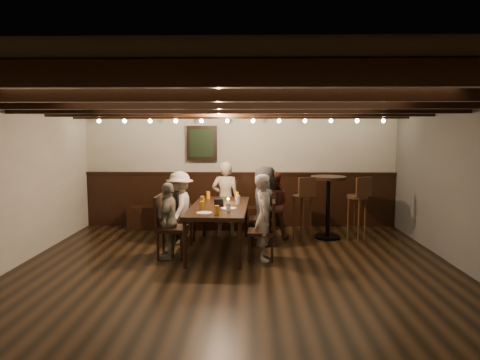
{
  "coord_description": "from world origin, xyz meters",
  "views": [
    {
      "loc": [
        0.19,
        -5.45,
        1.97
      ],
      "look_at": [
        0.03,
        1.3,
        1.22
      ],
      "focal_mm": 32.0,
      "sensor_mm": 36.0,
      "label": 1
    }
  ],
  "objects_px": {
    "dining_table": "(219,209)",
    "person_bench_centre": "(225,199)",
    "person_left_far": "(169,220)",
    "person_right_near": "(265,206)",
    "high_top_table": "(328,198)",
    "chair_right_near": "(263,228)",
    "person_right_far": "(265,217)",
    "chair_right_far": "(262,242)",
    "bar_stool_right": "(357,217)",
    "person_bench_left": "(177,206)",
    "chair_left_near": "(182,228)",
    "person_left_near": "(180,208)",
    "person_bench_right": "(273,205)",
    "bar_stool_left": "(302,217)"
  },
  "relations": [
    {
      "from": "chair_left_near",
      "to": "person_bench_left",
      "type": "distance_m",
      "value": 0.58
    },
    {
      "from": "chair_right_far",
      "to": "person_bench_centre",
      "type": "bearing_deg",
      "value": 25.62
    },
    {
      "from": "high_top_table",
      "to": "bar_stool_left",
      "type": "distance_m",
      "value": 0.63
    },
    {
      "from": "chair_left_near",
      "to": "person_bench_left",
      "type": "height_order",
      "value": "person_bench_left"
    },
    {
      "from": "bar_stool_left",
      "to": "chair_left_near",
      "type": "bearing_deg",
      "value": 166.13
    },
    {
      "from": "person_left_near",
      "to": "person_bench_centre",
      "type": "bearing_deg",
      "value": 128.66
    },
    {
      "from": "chair_right_far",
      "to": "person_right_far",
      "type": "xyz_separation_m",
      "value": [
        0.03,
        -0.0,
        0.39
      ]
    },
    {
      "from": "person_left_near",
      "to": "high_top_table",
      "type": "distance_m",
      "value": 2.73
    },
    {
      "from": "chair_right_near",
      "to": "chair_right_far",
      "type": "xyz_separation_m",
      "value": [
        -0.03,
        -0.9,
        -0.01
      ]
    },
    {
      "from": "person_left_near",
      "to": "person_right_far",
      "type": "relative_size",
      "value": 0.97
    },
    {
      "from": "bar_stool_left",
      "to": "high_top_table",
      "type": "bearing_deg",
      "value": 2.53
    },
    {
      "from": "person_right_near",
      "to": "high_top_table",
      "type": "xyz_separation_m",
      "value": [
        1.19,
        0.49,
        0.07
      ]
    },
    {
      "from": "bar_stool_right",
      "to": "person_bench_centre",
      "type": "bearing_deg",
      "value": 149.08
    },
    {
      "from": "person_bench_centre",
      "to": "bar_stool_left",
      "type": "xyz_separation_m",
      "value": [
        1.42,
        -0.34,
        -0.28
      ]
    },
    {
      "from": "dining_table",
      "to": "person_bench_centre",
      "type": "relative_size",
      "value": 1.45
    },
    {
      "from": "chair_left_near",
      "to": "person_bench_centre",
      "type": "distance_m",
      "value": 1.03
    },
    {
      "from": "person_left_near",
      "to": "person_right_near",
      "type": "xyz_separation_m",
      "value": [
        1.5,
        -0.06,
        0.05
      ]
    },
    {
      "from": "person_bench_centre",
      "to": "person_left_near",
      "type": "height_order",
      "value": "person_bench_centre"
    },
    {
      "from": "chair_right_near",
      "to": "person_bench_left",
      "type": "bearing_deg",
      "value": 74.48
    },
    {
      "from": "person_left_near",
      "to": "bar_stool_left",
      "type": "height_order",
      "value": "person_left_near"
    },
    {
      "from": "high_top_table",
      "to": "bar_stool_left",
      "type": "relative_size",
      "value": 0.99
    },
    {
      "from": "chair_right_far",
      "to": "person_left_far",
      "type": "distance_m",
      "value": 1.5
    },
    {
      "from": "person_left_far",
      "to": "person_bench_left",
      "type": "bearing_deg",
      "value": -173.66
    },
    {
      "from": "chair_right_far",
      "to": "person_left_far",
      "type": "xyz_separation_m",
      "value": [
        -1.47,
        0.06,
        0.32
      ]
    },
    {
      "from": "chair_left_near",
      "to": "person_right_far",
      "type": "xyz_separation_m",
      "value": [
        1.43,
        -0.95,
        0.39
      ]
    },
    {
      "from": "person_bench_left",
      "to": "person_left_near",
      "type": "xyz_separation_m",
      "value": [
        0.13,
        -0.46,
        0.04
      ]
    },
    {
      "from": "chair_left_near",
      "to": "person_left_near",
      "type": "bearing_deg",
      "value": -90.0
    },
    {
      "from": "chair_left_near",
      "to": "person_left_near",
      "type": "distance_m",
      "value": 0.37
    },
    {
      "from": "person_bench_centre",
      "to": "person_left_near",
      "type": "xyz_separation_m",
      "value": [
        -0.77,
        -0.57,
        -0.07
      ]
    },
    {
      "from": "person_right_far",
      "to": "high_top_table",
      "type": "relative_size",
      "value": 1.15
    },
    {
      "from": "dining_table",
      "to": "high_top_table",
      "type": "relative_size",
      "value": 1.78
    },
    {
      "from": "person_bench_right",
      "to": "person_bench_left",
      "type": "bearing_deg",
      "value": -0.0
    },
    {
      "from": "dining_table",
      "to": "person_left_far",
      "type": "relative_size",
      "value": 1.73
    },
    {
      "from": "person_right_near",
      "to": "person_bench_centre",
      "type": "bearing_deg",
      "value": 51.34
    },
    {
      "from": "person_left_far",
      "to": "person_right_far",
      "type": "distance_m",
      "value": 1.5
    },
    {
      "from": "person_right_far",
      "to": "chair_right_far",
      "type": "bearing_deg",
      "value": 90.0
    },
    {
      "from": "person_right_far",
      "to": "person_bench_right",
      "type": "bearing_deg",
      "value": -6.34
    },
    {
      "from": "person_right_far",
      "to": "person_left_near",
      "type": "bearing_deg",
      "value": 59.04
    },
    {
      "from": "dining_table",
      "to": "person_bench_centre",
      "type": "distance_m",
      "value": 1.05
    },
    {
      "from": "dining_table",
      "to": "person_bench_centre",
      "type": "xyz_separation_m",
      "value": [
        0.04,
        1.05,
        0.01
      ]
    },
    {
      "from": "chair_right_far",
      "to": "high_top_table",
      "type": "relative_size",
      "value": 0.79
    },
    {
      "from": "high_top_table",
      "to": "bar_stool_left",
      "type": "xyz_separation_m",
      "value": [
        -0.5,
        -0.21,
        -0.33
      ]
    },
    {
      "from": "person_left_far",
      "to": "bar_stool_right",
      "type": "xyz_separation_m",
      "value": [
        3.23,
        1.18,
        -0.16
      ]
    },
    {
      "from": "dining_table",
      "to": "person_bench_left",
      "type": "distance_m",
      "value": 1.28
    },
    {
      "from": "chair_right_far",
      "to": "high_top_table",
      "type": "xyz_separation_m",
      "value": [
        1.26,
        1.39,
        0.48
      ]
    },
    {
      "from": "person_left_far",
      "to": "person_bench_right",
      "type": "bearing_deg",
      "value": 129.29
    },
    {
      "from": "chair_right_near",
      "to": "person_right_near",
      "type": "xyz_separation_m",
      "value": [
        0.03,
        -0.0,
        0.4
      ]
    },
    {
      "from": "person_right_far",
      "to": "high_top_table",
      "type": "xyz_separation_m",
      "value": [
        1.23,
        1.39,
        0.1
      ]
    },
    {
      "from": "chair_right_near",
      "to": "person_bench_centre",
      "type": "height_order",
      "value": "person_bench_centre"
    },
    {
      "from": "chair_right_near",
      "to": "chair_left_near",
      "type": "bearing_deg",
      "value": 90.0
    }
  ]
}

